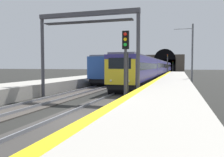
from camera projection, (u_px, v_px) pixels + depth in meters
name	position (u px, v px, depth m)	size (l,w,h in m)	color
ground_plane	(75.00, 119.00, 11.40)	(320.00, 320.00, 0.00)	black
platform_right	(159.00, 113.00, 10.22)	(112.00, 3.93, 1.05)	#ADA89E
platform_right_edge_strip	(122.00, 100.00, 10.67)	(112.00, 0.50, 0.01)	yellow
track_main_line	(75.00, 118.00, 11.40)	(160.00, 2.91, 0.21)	#383533
track_adjacent_line	(3.00, 113.00, 12.62)	(160.00, 2.84, 0.21)	#423D38
train_main_approaching	(159.00, 68.00, 56.55)	(76.79, 2.91, 3.83)	navy
train_adjacent_platform	(140.00, 67.00, 55.77)	(58.16, 3.34, 4.88)	#264C99
railway_signal_near	(126.00, 62.00, 13.43)	(0.39, 0.38, 4.65)	#38383D
railway_signal_mid	(167.00, 63.00, 58.40)	(0.39, 0.38, 5.60)	#38383D
railway_signal_far	(173.00, 65.00, 103.69)	(0.39, 0.38, 4.77)	#38383D
overhead_signal_gantry	(87.00, 33.00, 18.31)	(0.70, 8.47, 6.91)	#3F3F47
tunnel_portal	(165.00, 63.00, 112.50)	(2.50, 18.44, 10.83)	#51473D
catenary_mast_near	(192.00, 54.00, 29.81)	(0.22, 2.43, 8.03)	#595B60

